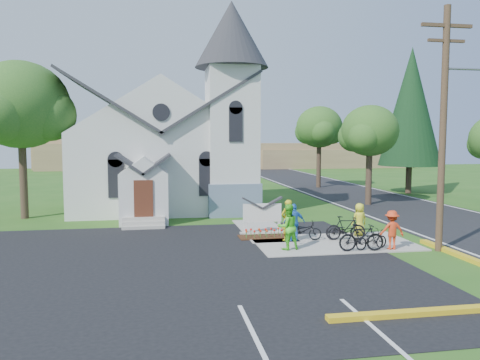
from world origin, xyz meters
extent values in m
plane|color=#275819|center=(0.00, 0.00, 0.00)|extent=(120.00, 120.00, 0.00)
cube|color=black|center=(-7.00, -2.00, 0.01)|extent=(20.00, 16.00, 0.02)
cube|color=black|center=(10.00, 15.00, 0.01)|extent=(8.00, 90.00, 0.02)
cube|color=gray|center=(1.50, 0.50, 0.03)|extent=(7.00, 4.00, 0.05)
cube|color=silver|center=(-6.00, 13.00, 2.50)|extent=(11.00, 9.00, 5.00)
cube|color=slate|center=(-1.70, 9.70, 1.00)|extent=(3.20, 3.20, 2.00)
cube|color=silver|center=(-1.70, 9.70, 4.50)|extent=(3.00, 3.00, 9.00)
cone|color=#27272C|center=(-1.70, 9.70, 11.00)|extent=(4.50, 4.50, 4.00)
cube|color=silver|center=(-7.00, 7.30, 1.40)|extent=(2.60, 2.40, 2.80)
cube|color=#512617|center=(-7.00, 6.07, 1.50)|extent=(1.00, 0.10, 2.00)
cube|color=gray|center=(-1.20, 3.20, 0.05)|extent=(2.20, 0.40, 0.10)
cube|color=white|center=(-2.05, 3.20, 0.55)|extent=(0.12, 0.12, 1.00)
cube|color=white|center=(-0.35, 3.20, 0.55)|extent=(0.12, 0.12, 1.00)
cube|color=white|center=(-1.20, 3.20, 1.05)|extent=(1.90, 0.14, 0.90)
cube|color=#391E0F|center=(-1.20, 2.30, 0.04)|extent=(2.60, 1.10, 0.07)
cylinder|color=#422D21|center=(5.30, -1.50, 5.00)|extent=(0.28, 0.28, 10.00)
cube|color=#422D21|center=(5.30, -1.50, 9.20)|extent=(2.20, 0.14, 0.14)
cube|color=#422D21|center=(5.30, -1.50, 8.60)|extent=(1.60, 0.12, 0.12)
cylinder|color=gray|center=(6.40, -1.50, 7.50)|extent=(2.20, 0.10, 0.10)
cylinder|color=#36281D|center=(-14.00, 10.00, 2.48)|extent=(0.44, 0.44, 4.95)
ellipsoid|color=#2A5F20|center=(-14.00, 10.00, 6.63)|extent=(5.60, 5.60, 5.04)
cylinder|color=#36281D|center=(8.50, 12.00, 2.02)|extent=(0.44, 0.44, 4.05)
ellipsoid|color=#2A5F20|center=(8.50, 12.00, 5.25)|extent=(4.00, 4.00, 3.60)
cylinder|color=#36281D|center=(9.00, 24.00, 2.25)|extent=(0.44, 0.44, 4.50)
ellipsoid|color=#2A5F20|center=(9.00, 24.00, 5.82)|extent=(4.40, 4.40, 3.96)
cylinder|color=#36281D|center=(15.00, 18.00, 1.20)|extent=(0.50, 0.50, 2.40)
cone|color=black|center=(15.00, 18.00, 7.40)|extent=(5.20, 5.20, 10.00)
cube|color=olive|center=(6.00, 56.00, 2.00)|extent=(60.00, 8.00, 4.00)
cube|color=olive|center=(-10.00, 58.00, 2.80)|extent=(30.00, 6.00, 5.60)
cube|color=olive|center=(22.00, 54.00, 1.50)|extent=(25.00, 6.00, 3.00)
imported|color=gold|center=(-0.45, 1.31, 0.99)|extent=(0.80, 0.68, 1.88)
imported|color=black|center=(0.27, 1.26, 0.49)|extent=(1.77, 0.91, 0.89)
imported|color=#4AD427|center=(-0.90, -0.37, 1.01)|extent=(1.03, 0.86, 1.91)
imported|color=black|center=(2.00, -1.20, 0.62)|extent=(1.94, 0.68, 1.14)
imported|color=blue|center=(-0.17, 1.18, 0.90)|extent=(1.01, 0.43, 1.70)
imported|color=black|center=(2.21, 0.90, 0.47)|extent=(1.68, 1.08, 0.83)
imported|color=red|center=(3.41, -1.07, 0.87)|extent=(1.10, 0.69, 1.64)
imported|color=black|center=(2.21, 0.95, 0.60)|extent=(1.89, 0.73, 1.11)
imported|color=yellow|center=(3.23, 1.74, 0.83)|extent=(0.84, 0.62, 1.57)
imported|color=black|center=(2.56, -0.93, 0.47)|extent=(1.69, 0.96, 0.84)
camera|label=1|loc=(-6.16, -18.99, 4.65)|focal=35.00mm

